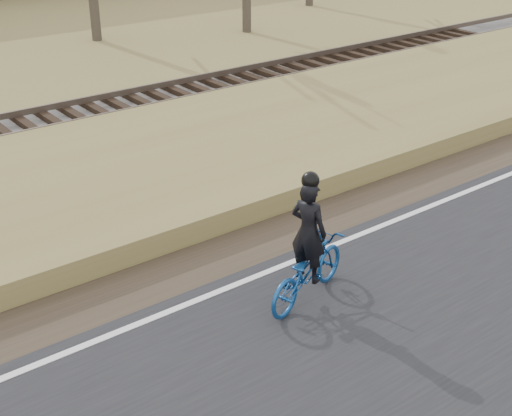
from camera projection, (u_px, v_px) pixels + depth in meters
ground at (200, 311)px, 10.63m from camera, size 120.00×120.00×0.00m
road at (312, 400)px, 8.83m from camera, size 120.00×6.00×0.06m
edge_line at (193, 302)px, 10.74m from camera, size 120.00×0.12×0.01m
shoulder at (159, 277)px, 11.47m from camera, size 120.00×1.60×0.04m
embankment at (78, 202)px, 13.52m from camera, size 120.00×5.00×0.44m
ballast at (6, 145)px, 16.23m from camera, size 120.00×3.00×0.45m
railroad at (4, 132)px, 16.10m from camera, size 120.00×2.40×0.29m
cyclist at (307, 261)px, 10.56m from camera, size 1.97×1.15×2.09m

